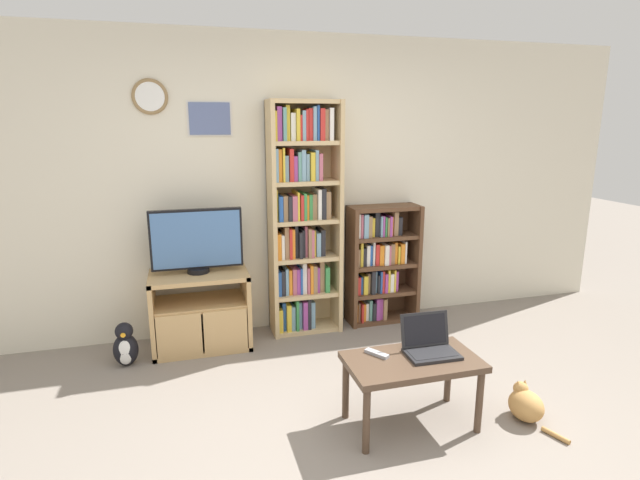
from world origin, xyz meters
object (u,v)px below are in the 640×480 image
Objects in this scene: tv_stand at (201,310)px; bookshelf_tall at (302,219)px; cat at (525,404)px; laptop at (429,344)px; penguin_figurine at (125,346)px; remote_near_laptop at (377,354)px; television at (197,241)px; bookshelf_short at (379,263)px; coffee_table at (412,368)px.

bookshelf_tall is (0.91, 0.13, 0.71)m from tv_stand.
tv_stand is at bearing 142.17° from cat.
laptop is 2.33m from penguin_figurine.
bookshelf_tall is 5.81× the size of penguin_figurine.
cat is at bearing 132.01° from remote_near_laptop.
bookshelf_tall is at bearing 6.17° from television.
bookshelf_short is 1.36× the size of coffee_table.
television reaches higher than cat.
cat is (0.74, -0.14, -0.29)m from coffee_table.
penguin_figurine is at bearing -171.78° from bookshelf_short.
laptop is 0.93× the size of penguin_figurine.
tv_stand is 1.08× the size of television.
coffee_table is 1.91× the size of cat.
bookshelf_short is 3.40× the size of laptop.
remote_near_laptop is at bearing 172.39° from laptop.
laptop reaches higher than coffee_table.
bookshelf_short is (1.65, 0.11, -0.35)m from television.
coffee_table is at bearing -105.25° from bookshelf_short.
tv_stand is at bearing 128.63° from coffee_table.
coffee_table reaches higher than cat.
coffee_table is 0.23m from remote_near_laptop.
television is 0.36× the size of bookshelf_tall.
penguin_figurine is at bearing 152.44° from cat.
laptop is at bearing 137.68° from remote_near_laptop.
remote_near_laptop is (-0.19, 0.11, 0.07)m from coffee_table.
bookshelf_tall is 2.26m from cat.
tv_stand is 0.64m from penguin_figurine.
remote_near_laptop reaches higher than coffee_table.
bookshelf_short is 1.71m from coffee_table.
bookshelf_short is at bearing 80.54° from laptop.
remote_near_laptop is (1.01, -1.43, -0.46)m from television.
penguin_figurine is (-0.59, -0.18, -0.17)m from tv_stand.
bookshelf_tall reaches higher than television.
remote_near_laptop is (0.10, -1.53, -0.57)m from bookshelf_tall.
bookshelf_tall is at bearing -119.18° from remote_near_laptop.
laptop is (1.34, -1.45, 0.18)m from tv_stand.
coffee_table reaches higher than penguin_figurine.
penguin_figurine is at bearing -70.22° from remote_near_laptop.
television is 0.92m from bookshelf_tall.
coffee_table is at bearing 171.62° from cat.
bookshelf_short reaches higher than penguin_figurine.
remote_near_laptop reaches higher than cat.
coffee_table is (-0.45, -1.64, -0.18)m from bookshelf_short.
tv_stand reaches higher than penguin_figurine.
television reaches higher than tv_stand.
coffee_table is (1.20, -1.54, -0.53)m from television.
tv_stand is 0.39× the size of bookshelf_tall.
laptop reaches higher than tv_stand.
television is 0.90× the size of coffee_table.
television is 2.69m from cat.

